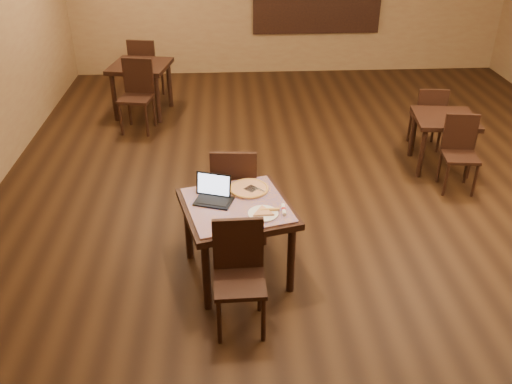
{
  "coord_description": "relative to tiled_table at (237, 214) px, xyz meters",
  "views": [
    {
      "loc": [
        -1.2,
        -5.18,
        3.24
      ],
      "look_at": [
        -0.96,
        -1.07,
        0.85
      ],
      "focal_mm": 38.0,
      "sensor_mm": 36.0,
      "label": 1
    }
  ],
  "objects": [
    {
      "name": "other_table_b_chair_far",
      "position": [
        -1.38,
        4.72,
        -0.08
      ],
      "size": [
        0.52,
        0.52,
        1.03
      ],
      "rotation": [
        0.0,
        0.0,
        2.96
      ],
      "color": "black",
      "rests_on": "ground"
    },
    {
      "name": "ground",
      "position": [
        1.14,
        1.12,
        -0.66
      ],
      "size": [
        10.0,
        10.0,
        0.0
      ],
      "primitive_type": "plane",
      "color": "black",
      "rests_on": "ground"
    },
    {
      "name": "pizza_pan",
      "position": [
        0.12,
        0.24,
        0.11
      ],
      "size": [
        0.36,
        0.36,
        0.01
      ],
      "primitive_type": "cylinder",
      "color": "silver",
      "rests_on": "tiled_table"
    },
    {
      "name": "plate",
      "position": [
        0.22,
        -0.18,
        0.11
      ],
      "size": [
        0.26,
        0.26,
        0.01
      ],
      "primitive_type": "cylinder",
      "color": "white",
      "rests_on": "tiled_table"
    },
    {
      "name": "spatula",
      "position": [
        0.14,
        0.22,
        0.13
      ],
      "size": [
        0.25,
        0.25,
        0.01
      ],
      "primitive_type": "cube",
      "rotation": [
        0.0,
        0.0,
        0.78
      ],
      "color": "silver",
      "rests_on": "pizza_whole"
    },
    {
      "name": "chair_main_near",
      "position": [
        -0.0,
        -0.62,
        -0.13
      ],
      "size": [
        0.42,
        0.42,
        0.94
      ],
      "rotation": [
        0.0,
        0.0,
        0.02
      ],
      "color": "black",
      "rests_on": "ground"
    },
    {
      "name": "laptop",
      "position": [
        -0.2,
        0.1,
        0.16
      ],
      "size": [
        0.38,
        0.34,
        0.22
      ],
      "rotation": [
        0.0,
        0.0,
        -0.32
      ],
      "color": "black",
      "rests_on": "tiled_table"
    },
    {
      "name": "napkin_roll",
      "position": [
        0.4,
        -0.14,
        0.12
      ],
      "size": [
        0.04,
        0.16,
        0.04
      ],
      "rotation": [
        0.0,
        0.0,
        -0.02
      ],
      "color": "white",
      "rests_on": "tiled_table"
    },
    {
      "name": "other_table_a",
      "position": [
        2.64,
        2.05,
        -0.09
      ],
      "size": [
        0.82,
        0.82,
        0.69
      ],
      "rotation": [
        0.0,
        0.0,
        -0.12
      ],
      "color": "black",
      "rests_on": "ground"
    },
    {
      "name": "other_table_b_chair_near",
      "position": [
        -1.34,
        3.52,
        -0.08
      ],
      "size": [
        0.52,
        0.52,
        1.03
      ],
      "rotation": [
        0.0,
        0.0,
        -0.18
      ],
      "color": "black",
      "rests_on": "ground"
    },
    {
      "name": "other_table_a_chair_near",
      "position": [
        2.65,
        1.53,
        -0.16
      ],
      "size": [
        0.43,
        0.43,
        0.89
      ],
      "rotation": [
        0.0,
        0.0,
        -0.12
      ],
      "color": "black",
      "rests_on": "ground"
    },
    {
      "name": "pizza_slice",
      "position": [
        0.22,
        -0.18,
        0.13
      ],
      "size": [
        0.22,
        0.22,
        0.02
      ],
      "primitive_type": null,
      "rotation": [
        0.0,
        0.0,
        0.03
      ],
      "color": "beige",
      "rests_on": "plate"
    },
    {
      "name": "other_table_b",
      "position": [
        -1.36,
        4.12,
        -0.0
      ],
      "size": [
        0.98,
        0.98,
        0.79
      ],
      "rotation": [
        0.0,
        0.0,
        -0.18
      ],
      "color": "black",
      "rests_on": "ground"
    },
    {
      "name": "other_table_a_chair_far",
      "position": [
        2.63,
        2.57,
        -0.16
      ],
      "size": [
        0.43,
        0.43,
        0.89
      ],
      "rotation": [
        0.0,
        0.0,
        3.02
      ],
      "color": "black",
      "rests_on": "ground"
    },
    {
      "name": "tiled_table",
      "position": [
        0.0,
        0.0,
        0.0
      ],
      "size": [
        1.12,
        1.12,
        0.76
      ],
      "rotation": [
        0.0,
        0.0,
        0.25
      ],
      "color": "black",
      "rests_on": "ground"
    },
    {
      "name": "chair_main_far",
      "position": [
        -0.01,
        0.61,
        -0.08
      ],
      "size": [
        0.48,
        0.48,
        1.02
      ],
      "rotation": [
        0.0,
        0.0,
        3.06
      ],
      "color": "black",
      "rests_on": "ground"
    },
    {
      "name": "pizza_whole",
      "position": [
        0.12,
        0.24,
        0.12
      ],
      "size": [
        0.36,
        0.36,
        0.03
      ],
      "color": "beige",
      "rests_on": "pizza_pan"
    }
  ]
}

